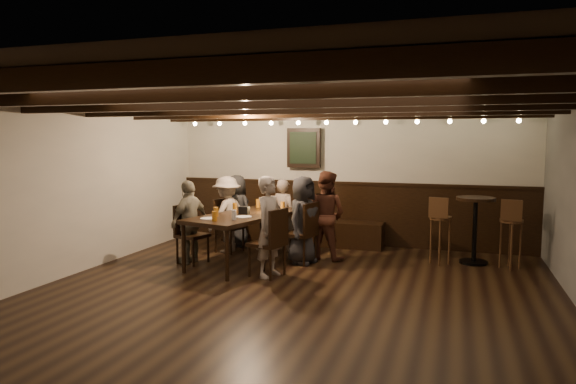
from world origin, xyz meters
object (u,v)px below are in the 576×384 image
(chair_left_near, at_px, (229,236))
(person_left_far, at_px, (190,222))
(person_bench_right, at_px, (325,215))
(person_bench_left, at_px, (236,211))
(person_right_near, at_px, (303,220))
(high_top_table, at_px, (475,220))
(person_right_far, at_px, (270,227))
(bar_stool_right, at_px, (510,243))
(chair_right_near, at_px, (301,244))
(person_bench_centre, at_px, (283,215))
(bar_stool_left, at_px, (440,239))
(chair_right_far, at_px, (268,255))
(chair_left_far, at_px, (192,245))
(dining_table, at_px, (246,218))
(person_left_near, at_px, (227,214))

(chair_left_near, xyz_separation_m, person_left_far, (-0.25, -0.86, 0.37))
(person_bench_right, bearing_deg, chair_left_near, 15.53)
(person_bench_left, distance_m, person_right_near, 1.71)
(person_right_near, distance_m, high_top_table, 2.64)
(person_right_far, relative_size, bar_stool_right, 1.35)
(chair_right_near, xyz_separation_m, person_bench_centre, (-0.55, 0.76, 0.33))
(person_bench_left, relative_size, bar_stool_left, 1.23)
(person_right_far, bearing_deg, chair_right_far, 90.00)
(chair_left_far, distance_m, person_bench_left, 1.41)
(dining_table, relative_size, person_left_near, 1.71)
(dining_table, relative_size, chair_right_near, 2.33)
(person_right_near, xyz_separation_m, high_top_table, (2.51, 0.81, 0.00))
(person_left_far, height_order, person_right_far, person_right_far)
(person_bench_left, bearing_deg, person_left_near, 108.43)
(person_right_near, distance_m, bar_stool_right, 3.10)
(chair_left_far, distance_m, person_left_far, 0.37)
(person_bench_left, height_order, person_left_near, person_left_near)
(dining_table, distance_m, bar_stool_left, 2.99)
(person_right_far, distance_m, bar_stool_left, 2.70)
(chair_left_far, distance_m, person_right_near, 1.77)
(person_bench_right, bearing_deg, dining_table, 45.00)
(chair_left_near, height_order, person_bench_centre, person_bench_centre)
(dining_table, height_order, bar_stool_right, bar_stool_right)
(chair_left_near, bearing_deg, person_left_far, -1.98)
(chair_right_far, bearing_deg, person_right_far, -90.00)
(bar_stool_left, bearing_deg, bar_stool_right, 15.03)
(high_top_table, xyz_separation_m, bar_stool_left, (-0.50, -0.21, -0.29))
(person_left_near, xyz_separation_m, person_right_near, (1.45, -0.37, 0.03))
(person_left_near, relative_size, person_right_near, 0.95)
(bar_stool_right, bearing_deg, person_left_near, -168.39)
(chair_left_near, distance_m, person_bench_centre, 1.00)
(chair_right_far, xyz_separation_m, bar_stool_right, (3.26, 1.52, 0.09))
(chair_right_far, bearing_deg, person_left_near, 58.53)
(chair_right_near, bearing_deg, person_bench_left, 74.48)
(person_bench_centre, relative_size, person_left_far, 0.96)
(person_bench_centre, distance_m, high_top_table, 3.09)
(person_bench_right, xyz_separation_m, bar_stool_right, (2.76, 0.26, -0.32))
(person_bench_right, bearing_deg, person_bench_left, -0.00)
(person_bench_right, distance_m, bar_stool_right, 2.79)
(bar_stool_left, bearing_deg, chair_right_far, -134.74)
(chair_right_far, height_order, bar_stool_right, bar_stool_right)
(person_left_far, bearing_deg, person_right_far, 90.00)
(chair_right_near, xyz_separation_m, high_top_table, (2.54, 0.81, 0.39))
(chair_right_far, relative_size, person_bench_centre, 0.78)
(chair_left_far, height_order, chair_right_far, chair_right_far)
(chair_left_far, xyz_separation_m, person_right_far, (1.42, -0.36, 0.43))
(chair_left_far, distance_m, bar_stool_left, 3.83)
(person_bench_left, height_order, bar_stool_right, person_bench_left)
(chair_left_far, distance_m, person_left_near, 0.97)
(person_bench_centre, distance_m, bar_stool_left, 2.61)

